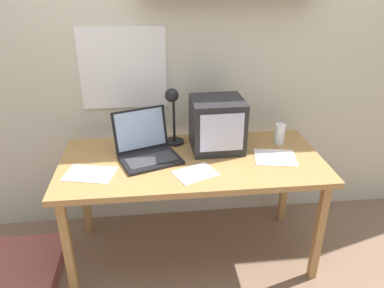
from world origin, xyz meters
name	(u,v)px	position (x,y,z in m)	size (l,w,h in m)	color
ground_plane	(192,252)	(0.00, 0.00, 0.00)	(12.00, 12.00, 0.00)	#82654F
back_wall	(185,40)	(0.01, 0.48, 1.31)	(5.60, 0.24, 2.60)	beige
corner_desk	(192,168)	(0.00, 0.00, 0.64)	(1.55, 0.72, 0.71)	#AF7F46
crt_monitor	(217,124)	(0.17, 0.14, 0.86)	(0.32, 0.31, 0.32)	#232326
laptop	(146,146)	(-0.27, 0.07, 0.77)	(0.42, 0.41, 0.27)	black
desk_lamp	(173,110)	(-0.10, 0.21, 0.94)	(0.12, 0.15, 0.38)	black
juice_glass	(280,135)	(0.58, 0.15, 0.76)	(0.07, 0.07, 0.13)	white
open_notebook	(90,174)	(-0.58, -0.11, 0.71)	(0.30, 0.24, 0.00)	white
loose_paper_near_monitor	(196,173)	(0.00, -0.17, 0.71)	(0.27, 0.24, 0.00)	white
printed_handout	(275,157)	(0.50, -0.04, 0.71)	(0.28, 0.25, 0.00)	white
floor_cushion	(20,267)	(-1.09, -0.07, 0.05)	(0.49, 0.49, 0.09)	#A45651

